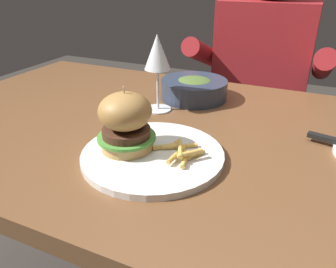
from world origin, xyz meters
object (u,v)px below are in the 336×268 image
Objects in this scene: main_plate at (153,155)px; burger_sandwich at (126,122)px; wine_glass at (157,55)px; soup_bowl at (194,88)px; diner_person at (257,106)px.

burger_sandwich reaches higher than main_plate.
wine_glass is 0.18m from soup_bowl.
soup_bowl is at bearing 97.21° from main_plate.
wine_glass reaches higher than main_plate.
main_plate is 0.29m from wine_glass.
diner_person reaches higher than wine_glass.
wine_glass is 0.70m from diner_person.
wine_glass is (-0.10, 0.23, 0.14)m from main_plate.
wine_glass reaches higher than soup_bowl.
wine_glass is at bearing -113.91° from soup_bowl.
burger_sandwich is 0.65× the size of wine_glass.
diner_person reaches higher than soup_bowl.
main_plate is at bearing -94.95° from diner_person.
main_plate is at bearing -82.79° from soup_bowl.
diner_person is (0.17, 0.60, -0.32)m from wine_glass.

